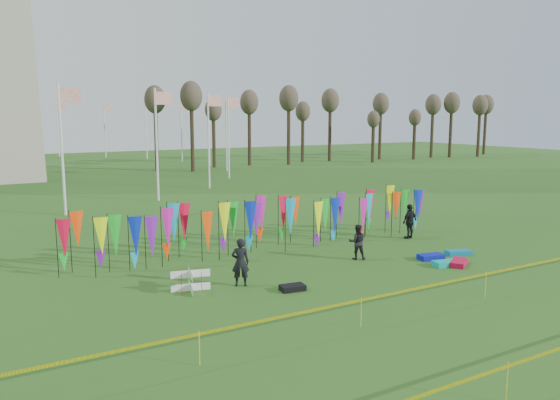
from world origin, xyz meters
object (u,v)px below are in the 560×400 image
person_mid (357,242)px  kite_bag_red (459,263)px  kite_bag_teal (458,253)px  kite_bag_black (292,288)px  kite_bag_turquoise (446,263)px  box_kite (191,281)px  person_left (240,262)px  kite_bag_blue (431,257)px  person_right (410,221)px

person_mid → kite_bag_red: bearing=166.3°
kite_bag_teal → kite_bag_black: bearing=-176.1°
kite_bag_black → kite_bag_turquoise: bearing=-3.5°
box_kite → person_left: bearing=-9.6°
box_kite → kite_bag_teal: (12.08, -1.09, -0.29)m
box_kite → person_mid: (7.74, 0.57, 0.37)m
box_kite → kite_bag_teal: size_ratio=0.72×
kite_bag_turquoise → kite_bag_teal: kite_bag_turquoise is taller
box_kite → person_left: size_ratio=0.44×
kite_bag_blue → kite_bag_red: 1.28m
box_kite → kite_bag_black: size_ratio=0.90×
kite_bag_blue → kite_bag_teal: 1.62m
person_left → person_right: size_ratio=1.01×
person_right → kite_bag_blue: person_right is taller
kite_bag_blue → kite_bag_red: kite_bag_blue is taller
kite_bag_red → kite_bag_blue: bearing=104.9°
kite_bag_turquoise → kite_bag_blue: size_ratio=1.01×
kite_bag_turquoise → person_right: bearing=64.1°
kite_bag_blue → kite_bag_black: (-7.31, -0.64, -0.01)m
person_right → box_kite: bearing=0.1°
person_mid → person_right: bearing=-128.9°
kite_bag_black → person_mid: bearing=26.2°
kite_bag_red → kite_bag_turquoise: bearing=163.3°
person_right → kite_bag_black: 10.23m
box_kite → kite_bag_red: bearing=-12.0°
kite_bag_black → kite_bag_teal: size_ratio=0.80×
box_kite → kite_bag_black: (3.15, -1.69, -0.29)m
kite_bag_turquoise → kite_bag_black: size_ratio=1.26×
person_left → kite_bag_red: person_left is taller
person_mid → kite_bag_black: person_mid is taller
kite_bag_turquoise → kite_bag_blue: bearing=79.0°
box_kite → kite_bag_red: size_ratio=0.65×
person_mid → kite_bag_blue: 3.23m
kite_bag_black → person_right: bearing=24.0°
person_right → kite_bag_blue: bearing=49.0°
box_kite → kite_bag_blue: box_kite is taller
box_kite → person_mid: bearing=4.2°
person_left → kite_bag_red: 9.24m
kite_bag_turquoise → kite_bag_teal: size_ratio=1.01×
kite_bag_red → kite_bag_teal: (1.29, 1.20, -0.01)m
kite_bag_red → kite_bag_teal: kite_bag_red is taller
person_mid → person_right: (4.74, 1.88, 0.11)m
box_kite → person_right: 12.72m
person_left → kite_bag_black: 2.09m
kite_bag_teal → person_right: bearing=83.6°
box_kite → person_right: person_right is taller
person_left → kite_bag_teal: size_ratio=1.62×
person_mid → kite_bag_red: person_mid is taller
person_mid → kite_bag_teal: size_ratio=1.40×
kite_bag_red → person_right: bearing=70.4°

